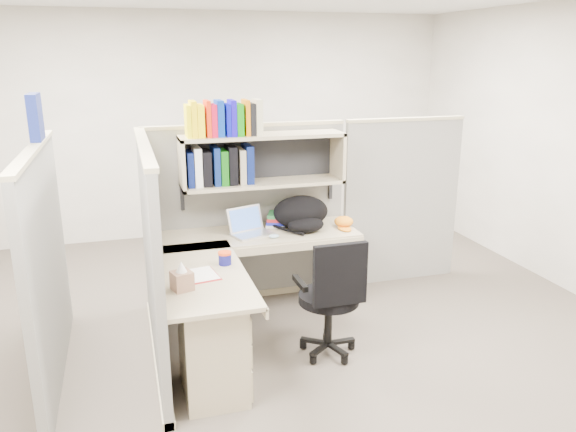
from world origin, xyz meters
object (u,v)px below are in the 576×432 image
object	(u,v)px
laptop	(252,222)
task_chair	(330,315)
desk	(229,313)
backpack	(303,214)
snack_canister	(225,258)

from	to	relation	value
laptop	task_chair	bearing A→B (deg)	-84.69
desk	task_chair	xyz separation A→B (m)	(0.75, -0.06, -0.10)
backpack	snack_canister	distance (m)	1.03
backpack	laptop	bearing A→B (deg)	168.64
backpack	desk	bearing A→B (deg)	-148.60
desk	laptop	distance (m)	0.98
desk	task_chair	distance (m)	0.76
laptop	snack_canister	xyz separation A→B (m)	(-0.34, -0.61, -0.07)
snack_canister	task_chair	bearing A→B (deg)	-19.34
desk	laptop	world-z (taller)	laptop
desk	backpack	xyz separation A→B (m)	(0.83, 0.84, 0.44)
backpack	snack_canister	world-z (taller)	backpack
desk	snack_canister	world-z (taller)	snack_canister
desk	snack_canister	distance (m)	0.40
snack_canister	laptop	bearing A→B (deg)	60.72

